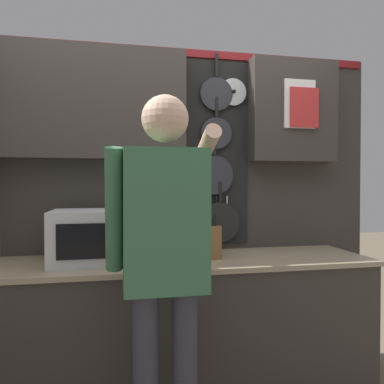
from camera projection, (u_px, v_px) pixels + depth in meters
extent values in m
cube|color=#38332D|center=(186.00, 330.00, 2.38)|extent=(2.33, 0.62, 0.85)
cube|color=tan|center=(186.00, 261.00, 2.37)|extent=(2.36, 0.65, 0.03)
cube|color=#38332D|center=(177.00, 212.00, 2.69)|extent=(2.93, 0.04, 2.31)
cube|color=maroon|center=(178.00, 52.00, 2.64)|extent=(2.89, 0.02, 0.05)
cube|color=#38332D|center=(95.00, 103.00, 2.46)|extent=(1.19, 0.16, 0.74)
cube|color=#38332D|center=(292.00, 111.00, 2.74)|extent=(0.65, 0.16, 0.74)
cube|color=black|center=(215.00, 153.00, 2.71)|extent=(0.49, 0.01, 1.32)
cylinder|color=#2D2D33|center=(216.00, 94.00, 2.67)|extent=(0.24, 0.02, 0.24)
cube|color=black|center=(217.00, 65.00, 2.66)|extent=(0.02, 0.02, 0.17)
cylinder|color=#2D2D33|center=(216.00, 133.00, 2.68)|extent=(0.23, 0.02, 0.23)
cube|color=black|center=(217.00, 107.00, 2.67)|extent=(0.02, 0.02, 0.15)
cylinder|color=#2D2D33|center=(214.00, 175.00, 2.68)|extent=(0.28, 0.02, 0.28)
cube|color=black|center=(214.00, 143.00, 2.67)|extent=(0.02, 0.02, 0.17)
cylinder|color=black|center=(220.00, 222.00, 2.70)|extent=(0.29, 0.02, 0.29)
cube|color=black|center=(220.00, 192.00, 2.69)|extent=(0.02, 0.02, 0.15)
cylinder|color=silver|center=(233.00, 92.00, 2.70)|extent=(0.20, 0.01, 0.20)
sphere|color=black|center=(234.00, 91.00, 2.68)|extent=(0.03, 0.03, 0.03)
cylinder|color=silver|center=(205.00, 208.00, 2.67)|extent=(0.01, 0.01, 0.17)
ellipsoid|color=silver|center=(205.00, 222.00, 2.68)|extent=(0.06, 0.01, 0.05)
cylinder|color=black|center=(216.00, 208.00, 2.69)|extent=(0.01, 0.01, 0.17)
ellipsoid|color=black|center=(216.00, 222.00, 2.69)|extent=(0.05, 0.01, 0.04)
cylinder|color=silver|center=(227.00, 209.00, 2.71)|extent=(0.01, 0.01, 0.19)
ellipsoid|color=silver|center=(227.00, 224.00, 2.71)|extent=(0.06, 0.01, 0.05)
cube|color=white|center=(300.00, 104.00, 2.66)|extent=(0.24, 0.02, 0.35)
cube|color=red|center=(304.00, 108.00, 2.65)|extent=(0.22, 0.02, 0.28)
cube|color=silver|center=(96.00, 236.00, 2.25)|extent=(0.52, 0.39, 0.32)
cube|color=black|center=(83.00, 242.00, 2.05)|extent=(0.29, 0.01, 0.20)
cube|color=#333338|center=(127.00, 240.00, 2.10)|extent=(0.11, 0.01, 0.24)
cube|color=brown|center=(209.00, 242.00, 2.40)|extent=(0.13, 0.16, 0.21)
cylinder|color=black|center=(205.00, 221.00, 2.35)|extent=(0.02, 0.03, 0.06)
cylinder|color=black|center=(207.00, 220.00, 2.35)|extent=(0.02, 0.03, 0.08)
cylinder|color=black|center=(209.00, 220.00, 2.36)|extent=(0.02, 0.03, 0.08)
cylinder|color=black|center=(210.00, 220.00, 2.36)|extent=(0.02, 0.03, 0.07)
cylinder|color=black|center=(212.00, 222.00, 2.36)|extent=(0.02, 0.02, 0.05)
cylinder|color=black|center=(214.00, 221.00, 2.37)|extent=(0.02, 0.03, 0.06)
cylinder|color=black|center=(216.00, 220.00, 2.37)|extent=(0.02, 0.03, 0.07)
cylinder|color=white|center=(168.00, 250.00, 2.34)|extent=(0.13, 0.13, 0.12)
cylinder|color=silver|center=(171.00, 230.00, 2.36)|extent=(0.04, 0.05, 0.27)
cylinder|color=silver|center=(174.00, 237.00, 2.35)|extent=(0.03, 0.03, 0.19)
cylinder|color=silver|center=(171.00, 237.00, 2.32)|extent=(0.05, 0.05, 0.20)
cylinder|color=tan|center=(164.00, 235.00, 2.33)|extent=(0.03, 0.03, 0.22)
cylinder|color=black|center=(166.00, 228.00, 2.35)|extent=(0.03, 0.04, 0.29)
cylinder|color=tan|center=(166.00, 231.00, 2.32)|extent=(0.05, 0.03, 0.27)
cylinder|color=red|center=(170.00, 235.00, 2.34)|extent=(0.05, 0.02, 0.21)
cylinder|color=#383842|center=(185.00, 381.00, 1.75)|extent=(0.12, 0.12, 0.87)
cube|color=#3D704C|center=(165.00, 220.00, 1.71)|extent=(0.38, 0.22, 0.65)
sphere|color=#DBAD8E|center=(165.00, 119.00, 1.70)|extent=(0.22, 0.22, 0.22)
cylinder|color=#3D704C|center=(114.00, 211.00, 1.70)|extent=(0.08, 0.22, 0.58)
cylinder|color=#DBAD8E|center=(201.00, 158.00, 2.01)|extent=(0.08, 0.56, 0.30)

